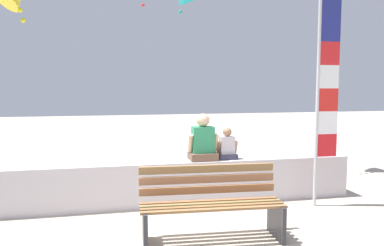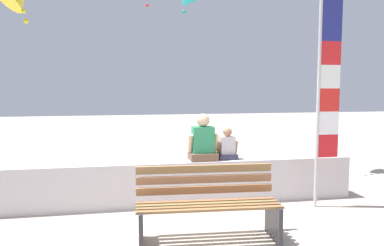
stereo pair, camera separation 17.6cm
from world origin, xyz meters
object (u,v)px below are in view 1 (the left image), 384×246
Objects in this scene: person_adult at (203,142)px; flag_banner at (325,87)px; park_bench at (211,205)px; person_child at (227,147)px.

flag_banner is (1.79, -0.56, 0.89)m from person_adult.
person_child reaches higher than park_bench.
park_bench is 2.37× the size of person_adult.
person_adult reaches higher than park_bench.
person_child is at bearing 65.88° from park_bench.
park_bench is 2.69m from flag_banner.
person_adult reaches higher than person_child.
flag_banner reaches higher than person_child.
flag_banner is at bearing -22.23° from person_child.
park_bench is at bearing -114.12° from person_child.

